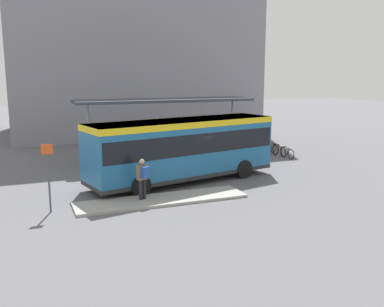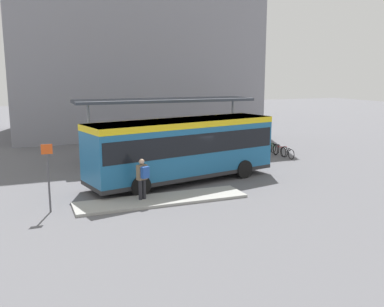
{
  "view_description": "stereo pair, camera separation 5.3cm",
  "coord_description": "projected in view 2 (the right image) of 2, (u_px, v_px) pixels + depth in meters",
  "views": [
    {
      "loc": [
        -7.61,
        -20.29,
        5.56
      ],
      "look_at": [
        0.5,
        0.0,
        1.45
      ],
      "focal_mm": 40.0,
      "sensor_mm": 36.0,
      "label": 1
    },
    {
      "loc": [
        -7.56,
        -20.31,
        5.56
      ],
      "look_at": [
        0.5,
        0.0,
        1.45
      ],
      "focal_mm": 40.0,
      "sensor_mm": 36.0,
      "label": 2
    }
  ],
  "objects": [
    {
      "name": "bicycle_black",
      "position": [
        287.0,
        153.0,
        28.47
      ],
      "size": [
        0.48,
        1.6,
        0.69
      ],
      "rotation": [
        0.0,
        0.0,
        1.59
      ],
      "color": "black",
      "rests_on": "ground_plane"
    },
    {
      "name": "curb_island",
      "position": [
        162.0,
        200.0,
        18.9
      ],
      "size": [
        7.62,
        1.8,
        0.12
      ],
      "color": "#9E9E99",
      "rests_on": "ground_plane"
    },
    {
      "name": "pedestrian_waiting",
      "position": [
        143.0,
        176.0,
        18.56
      ],
      "size": [
        0.53,
        0.57,
        1.81
      ],
      "rotation": [
        0.0,
        0.0,
        1.95
      ],
      "color": "#232328",
      "rests_on": "curb_island"
    },
    {
      "name": "bicycle_white",
      "position": [
        269.0,
        147.0,
        30.8
      ],
      "size": [
        0.48,
        1.65,
        0.71
      ],
      "rotation": [
        0.0,
        0.0,
        -1.56
      ],
      "color": "black",
      "rests_on": "ground_plane"
    },
    {
      "name": "station_shelter",
      "position": [
        165.0,
        101.0,
        27.42
      ],
      "size": [
        11.49,
        2.76,
        3.96
      ],
      "color": "#383D47",
      "rests_on": "ground_plane"
    },
    {
      "name": "platform_sign",
      "position": [
        48.0,
        175.0,
        17.13
      ],
      "size": [
        0.44,
        0.08,
        2.8
      ],
      "color": "#4C4C51",
      "rests_on": "ground_plane"
    },
    {
      "name": "station_building",
      "position": [
        129.0,
        34.0,
        40.96
      ],
      "size": [
        21.92,
        13.9,
        18.54
      ],
      "color": "gray",
      "rests_on": "ground_plane"
    },
    {
      "name": "bicycle_red",
      "position": [
        280.0,
        150.0,
        29.21
      ],
      "size": [
        0.48,
        1.77,
        0.76
      ],
      "rotation": [
        0.0,
        0.0,
        -1.54
      ],
      "color": "black",
      "rests_on": "ground_plane"
    },
    {
      "name": "potted_planter_near_shelter",
      "position": [
        206.0,
        155.0,
        26.19
      ],
      "size": [
        0.83,
        0.83,
        1.25
      ],
      "color": "slate",
      "rests_on": "ground_plane"
    },
    {
      "name": "bicycle_green",
      "position": [
        273.0,
        149.0,
        29.95
      ],
      "size": [
        0.48,
        1.69,
        0.74
      ],
      "rotation": [
        0.0,
        0.0,
        1.41
      ],
      "color": "black",
      "rests_on": "ground_plane"
    },
    {
      "name": "city_bus",
      "position": [
        183.0,
        146.0,
        21.98
      ],
      "size": [
        10.4,
        4.7,
        3.23
      ],
      "rotation": [
        0.0,
        0.0,
        0.22
      ],
      "color": "#1E6093",
      "rests_on": "ground_plane"
    },
    {
      "name": "ground_plane",
      "position": [
        183.0,
        181.0,
        22.32
      ],
      "size": [
        120.0,
        120.0,
        0.0
      ],
      "primitive_type": "plane",
      "color": "#5B5B60"
    }
  ]
}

